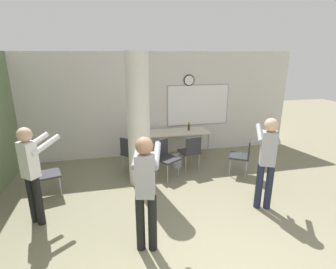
# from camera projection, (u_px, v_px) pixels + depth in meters

# --- Properties ---
(wall_back) EXTENTS (8.00, 0.15, 2.80)m
(wall_back) POSITION_uv_depth(u_px,v_px,m) (155.00, 105.00, 7.16)
(wall_back) COLOR silver
(wall_back) RESTS_ON ground_plane
(support_pillar) EXTENTS (0.47, 0.47, 2.80)m
(support_pillar) POSITION_uv_depth(u_px,v_px,m) (139.00, 121.00, 5.44)
(support_pillar) COLOR silver
(support_pillar) RESTS_ON ground_plane
(folding_table) EXTENTS (1.78, 0.69, 0.76)m
(folding_table) POSITION_uv_depth(u_px,v_px,m) (175.00, 133.00, 6.99)
(folding_table) COLOR beige
(folding_table) RESTS_ON ground_plane
(bottle_on_table) EXTENTS (0.06, 0.06, 0.23)m
(bottle_on_table) POSITION_uv_depth(u_px,v_px,m) (189.00, 127.00, 7.06)
(bottle_on_table) COLOR #4C3319
(bottle_on_table) RESTS_ON folding_table
(waste_bin) EXTENTS (0.24, 0.24, 0.32)m
(waste_bin) POSITION_uv_depth(u_px,v_px,m) (177.00, 161.00, 6.61)
(waste_bin) COLOR #B2B2B7
(waste_bin) RESTS_ON ground_plane
(chair_table_front) EXTENTS (0.61, 0.61, 0.87)m
(chair_table_front) POSITION_uv_depth(u_px,v_px,m) (165.00, 156.00, 5.97)
(chair_table_front) COLOR #2D2D33
(chair_table_front) RESTS_ON ground_plane
(chair_table_left) EXTENTS (0.62, 0.62, 0.87)m
(chair_table_left) POSITION_uv_depth(u_px,v_px,m) (131.00, 152.00, 6.22)
(chair_table_left) COLOR #2D2D33
(chair_table_left) RESTS_ON ground_plane
(chair_by_left_wall) EXTENTS (0.54, 0.54, 0.87)m
(chair_by_left_wall) POSITION_uv_depth(u_px,v_px,m) (44.00, 172.00, 5.14)
(chair_by_left_wall) COLOR #2D2D33
(chair_by_left_wall) RESTS_ON ground_plane
(chair_table_right) EXTENTS (0.52, 0.52, 0.87)m
(chair_table_right) POSITION_uv_depth(u_px,v_px,m) (191.00, 150.00, 6.32)
(chair_table_right) COLOR #2D2D33
(chair_table_right) RESTS_ON ground_plane
(chair_mid_room) EXTENTS (0.61, 0.61, 0.87)m
(chair_mid_room) POSITION_uv_depth(u_px,v_px,m) (243.00, 154.00, 6.07)
(chair_mid_room) COLOR #2D2D33
(chair_mid_room) RESTS_ON ground_plane
(person_playing_side) EXTENTS (0.56, 0.71, 1.71)m
(person_playing_side) POSITION_uv_depth(u_px,v_px,m) (267.00, 157.00, 4.61)
(person_playing_side) COLOR #1E2338
(person_playing_side) RESTS_ON ground_plane
(person_playing_front) EXTENTS (0.50, 0.71, 1.72)m
(person_playing_front) POSITION_uv_depth(u_px,v_px,m) (146.00, 186.00, 3.57)
(person_playing_front) COLOR black
(person_playing_front) RESTS_ON ground_plane
(person_watching_back) EXTENTS (0.62, 0.65, 1.67)m
(person_watching_back) POSITION_uv_depth(u_px,v_px,m) (32.00, 169.00, 4.19)
(person_watching_back) COLOR black
(person_watching_back) RESTS_ON ground_plane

